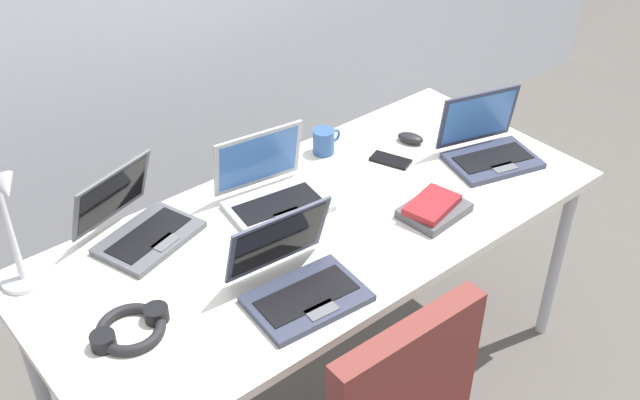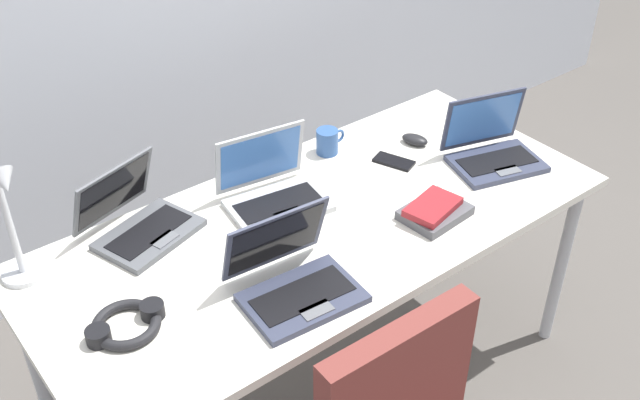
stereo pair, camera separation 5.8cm
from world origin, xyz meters
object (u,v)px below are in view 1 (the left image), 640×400
object	(u,v)px
laptop_back_right	(298,280)
cell_phone	(391,160)
laptop_center	(272,191)
laptop_front_right	(138,224)
computer_mouse	(410,138)
laptop_mid_desk	(488,147)
coffee_mug	(324,141)
headphones	(131,328)
desk_lamp	(12,230)
book_stack	(433,209)

from	to	relation	value
laptop_back_right	cell_phone	xyz separation A→B (m)	(0.65, 0.31, -0.04)
laptop_back_right	cell_phone	world-z (taller)	laptop_back_right
laptop_center	laptop_front_right	bearing A→B (deg)	163.61
computer_mouse	cell_phone	size ratio (longest dim) A/B	0.71
laptop_back_right	cell_phone	size ratio (longest dim) A/B	2.41
laptop_back_right	laptop_front_right	xyz separation A→B (m)	(-0.21, 0.49, -0.00)
laptop_mid_desk	coffee_mug	size ratio (longest dim) A/B	3.08
cell_phone	coffee_mug	distance (m)	0.24
computer_mouse	headphones	size ratio (longest dim) A/B	0.45
cell_phone	laptop_front_right	bearing A→B (deg)	146.18
computer_mouse	laptop_mid_desk	bearing A→B (deg)	-84.23
cell_phone	laptop_center	bearing A→B (deg)	150.26
desk_lamp	laptop_back_right	xyz separation A→B (m)	(0.55, -0.48, -0.15)
laptop_center	laptop_mid_desk	size ratio (longest dim) A/B	0.95
book_stack	headphones	bearing A→B (deg)	171.52
cell_phone	coffee_mug	xyz separation A→B (m)	(-0.14, 0.19, 0.04)
laptop_front_right	book_stack	distance (m)	0.89
desk_lamp	coffee_mug	distance (m)	1.08
desk_lamp	laptop_back_right	distance (m)	0.75
laptop_mid_desk	headphones	size ratio (longest dim) A/B	1.63
laptop_back_right	cell_phone	distance (m)	0.72
desk_lamp	book_stack	world-z (taller)	desk_lamp
desk_lamp	coffee_mug	xyz separation A→B (m)	(1.07, 0.02, -0.15)
headphones	book_stack	world-z (taller)	book_stack
coffee_mug	cell_phone	bearing A→B (deg)	-54.42
desk_lamp	headphones	xyz separation A→B (m)	(0.13, -0.33, -0.18)
coffee_mug	laptop_center	bearing A→B (deg)	-158.23
computer_mouse	cell_phone	xyz separation A→B (m)	(-0.14, -0.05, -0.01)
laptop_front_right	headphones	bearing A→B (deg)	-121.65
headphones	computer_mouse	bearing A→B (deg)	9.70
laptop_front_right	laptop_center	bearing A→B (deg)	-16.39
desk_lamp	coffee_mug	world-z (taller)	desk_lamp
laptop_mid_desk	cell_phone	distance (m)	0.33
laptop_mid_desk	laptop_back_right	bearing A→B (deg)	-172.66
cell_phone	headphones	bearing A→B (deg)	166.60
laptop_back_right	computer_mouse	distance (m)	0.87
computer_mouse	coffee_mug	distance (m)	0.31
laptop_front_right	headphones	size ratio (longest dim) A/B	1.66
desk_lamp	laptop_back_right	size ratio (longest dim) A/B	1.22
laptop_center	book_stack	xyz separation A→B (m)	(0.34, -0.37, -0.02)
laptop_front_right	headphones	world-z (taller)	laptop_front_right
desk_lamp	laptop_mid_desk	distance (m)	1.52
laptop_center	headphones	xyz separation A→B (m)	(-0.61, -0.22, -0.03)
laptop_front_right	computer_mouse	distance (m)	1.01
desk_lamp	laptop_mid_desk	xyz separation A→B (m)	(1.47, -0.36, -0.15)
headphones	laptop_mid_desk	bearing A→B (deg)	-1.48
book_stack	coffee_mug	size ratio (longest dim) A/B	1.90
laptop_mid_desk	book_stack	xyz separation A→B (m)	(-0.38, -0.11, -0.02)
computer_mouse	desk_lamp	bearing A→B (deg)	152.85
desk_lamp	book_stack	xyz separation A→B (m)	(1.09, -0.47, -0.17)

